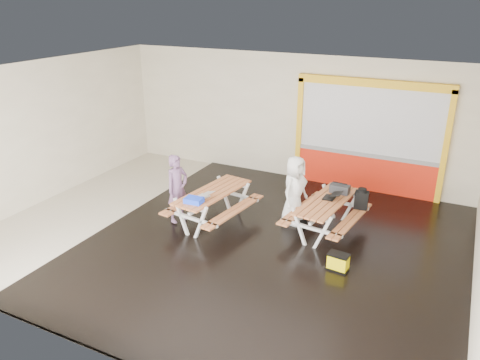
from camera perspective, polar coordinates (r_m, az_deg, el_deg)
The scene contains 14 objects.
room at distance 9.68m, azimuth -2.38°, elevation 2.36°, with size 10.02×8.02×3.52m.
deck at distance 9.91m, azimuth 4.20°, elevation -8.18°, with size 7.50×7.98×0.05m, color black.
kiosk at distance 12.63m, azimuth 15.30°, elevation 4.79°, with size 3.88×0.16×3.00m.
picnic_table_left at distance 10.61m, azimuth -3.30°, elevation -2.34°, with size 1.68×2.25×0.83m.
picnic_table_right at distance 10.36m, azimuth 10.47°, elevation -3.41°, with size 1.60×2.18×0.81m.
person_left at distance 10.66m, azimuth -7.62°, elevation -1.03°, with size 0.58×0.38×1.58m, color #6C4B6F.
person_right at distance 10.60m, azimuth 6.66°, elevation -1.24°, with size 0.78×0.51×1.59m, color white.
laptop_left at distance 10.18m, azimuth -4.47°, elevation -1.93°, with size 0.43×0.40×0.16m.
laptop_right at distance 10.37m, azimuth 11.12°, elevation -1.95°, with size 0.39×0.34×0.16m.
blue_pouch at distance 9.98m, azimuth -5.64°, elevation -2.46°, with size 0.38×0.27×0.11m, color blue.
toolbox at distance 10.68m, azimuth 12.06°, elevation -1.06°, with size 0.44×0.24×0.25m.
backpack at distance 10.70m, azimuth 14.56°, elevation -2.24°, with size 0.30×0.21×0.49m.
dark_case at distance 10.82m, azimuth 7.04°, elevation -5.02°, with size 0.37×0.27×0.14m, color black.
fluke_bag at distance 9.22m, azimuth 11.85°, elevation -9.75°, with size 0.42×0.29×0.34m.
Camera 1 is at (4.42, -7.99, 4.96)m, focal length 35.06 mm.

